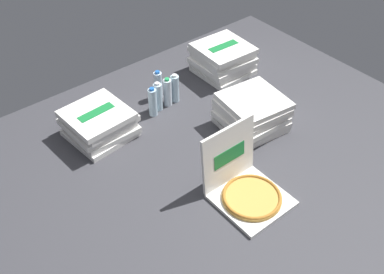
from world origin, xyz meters
The scene contains 10 objects.
ground_plane centered at (0.00, 0.00, -0.01)m, with size 3.20×2.40×0.02m, color #38383D.
open_pizza_box centered at (0.02, -0.35, 0.07)m, with size 0.37×0.42×0.39m.
pizza_stack_left_far centered at (-0.34, 0.62, 0.10)m, with size 0.42×0.42×0.19m.
pizza_stack_right_mid centered at (0.77, 0.67, 0.11)m, with size 0.41×0.42×0.23m.
pizza_stack_left_near centered at (0.48, 0.06, 0.11)m, with size 0.43×0.42×0.23m.
water_bottle_0 centered at (0.20, 0.60, 0.10)m, with size 0.06×0.06×0.22m.
water_bottle_1 centered at (0.05, 0.57, 0.10)m, with size 0.06×0.06×0.22m.
water_bottle_2 centered at (0.26, 0.60, 0.10)m, with size 0.06×0.06×0.22m.
water_bottle_3 centered at (0.20, 0.71, 0.10)m, with size 0.06×0.06×0.22m.
water_bottle_4 centered at (0.11, 0.60, 0.10)m, with size 0.06×0.06×0.22m.
Camera 1 is at (-1.30, -1.51, 1.97)m, focal length 43.11 mm.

